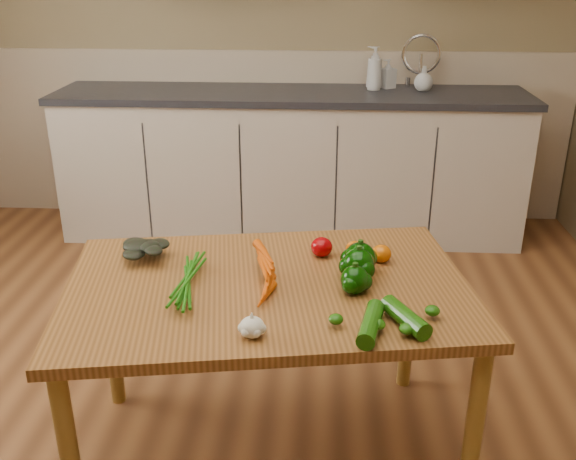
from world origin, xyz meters
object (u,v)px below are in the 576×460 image
(pepper_b, at_px, (360,259))
(tomato_b, at_px, (355,249))
(soap_bottle_b, at_px, (388,74))
(pepper_a, at_px, (359,265))
(soap_bottle_c, at_px, (424,78))
(tomato_c, at_px, (381,254))
(leafy_greens, at_px, (146,248))
(pepper_c, at_px, (355,280))
(garlic_bulb, at_px, (252,327))
(tomato_a, at_px, (322,247))
(carrot_bunch, at_px, (241,276))
(zucchini_b, at_px, (371,324))
(soap_bottle_a, at_px, (375,68))
(zucchini_a, at_px, (406,317))
(table, at_px, (268,304))

(pepper_b, relative_size, tomato_b, 1.62)
(soap_bottle_b, xyz_separation_m, pepper_a, (-0.26, -2.16, -0.25))
(soap_bottle_c, relative_size, tomato_c, 2.14)
(leafy_greens, distance_m, pepper_c, 0.73)
(garlic_bulb, relative_size, tomato_a, 0.92)
(soap_bottle_c, bearing_deg, tomato_b, -83.53)
(carrot_bunch, xyz_separation_m, leafy_greens, (-0.34, 0.16, 0.01))
(carrot_bunch, height_order, garlic_bulb, carrot_bunch)
(leafy_greens, height_order, garlic_bulb, leafy_greens)
(leafy_greens, xyz_separation_m, zucchini_b, (0.74, -0.42, -0.02))
(soap_bottle_a, distance_m, tomato_b, 1.97)
(soap_bottle_c, height_order, zucchini_a, soap_bottle_c)
(soap_bottle_a, bearing_deg, pepper_a, 11.43)
(leafy_greens, relative_size, tomato_c, 2.69)
(table, bearing_deg, pepper_a, 0.60)
(pepper_b, relative_size, zucchini_a, 0.58)
(soap_bottle_c, bearing_deg, tomato_c, -80.83)
(tomato_a, bearing_deg, soap_bottle_a, 81.32)
(zucchini_a, bearing_deg, tomato_a, 118.19)
(leafy_greens, distance_m, tomato_a, 0.60)
(tomato_a, distance_m, zucchini_b, 0.50)
(soap_bottle_b, height_order, tomato_a, soap_bottle_b)
(table, bearing_deg, tomato_b, 27.81)
(pepper_a, distance_m, tomato_c, 0.16)
(soap_bottle_c, relative_size, garlic_bulb, 2.11)
(pepper_b, height_order, zucchini_a, pepper_b)
(leafy_greens, xyz_separation_m, pepper_c, (0.70, -0.19, -0.00))
(pepper_c, bearing_deg, soap_bottle_c, 77.41)
(pepper_b, bearing_deg, pepper_c, -99.28)
(soap_bottle_c, xyz_separation_m, carrot_bunch, (-0.84, -2.14, -0.26))
(soap_bottle_b, xyz_separation_m, carrot_bunch, (-0.63, -2.22, -0.27))
(garlic_bulb, bearing_deg, pepper_b, 52.26)
(soap_bottle_c, bearing_deg, soap_bottle_a, -162.86)
(soap_bottle_c, distance_m, carrot_bunch, 2.31)
(carrot_bunch, xyz_separation_m, tomato_b, (0.37, 0.22, -0.00))
(garlic_bulb, bearing_deg, tomato_b, 60.32)
(garlic_bulb, height_order, pepper_b, pepper_b)
(soap_bottle_a, relative_size, tomato_b, 3.94)
(carrot_bunch, relative_size, leafy_greens, 1.30)
(soap_bottle_c, relative_size, carrot_bunch, 0.61)
(soap_bottle_c, height_order, pepper_a, soap_bottle_c)
(table, height_order, zucchini_a, zucchini_a)
(pepper_a, height_order, tomato_c, pepper_a)
(table, relative_size, tomato_a, 18.46)
(soap_bottle_c, bearing_deg, tomato_a, -86.72)
(pepper_a, xyz_separation_m, tomato_c, (0.08, 0.13, -0.02))
(tomato_a, bearing_deg, pepper_a, -54.39)
(soap_bottle_b, distance_m, pepper_c, 2.28)
(table, relative_size, zucchini_b, 7.10)
(table, bearing_deg, leafy_greens, 151.80)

